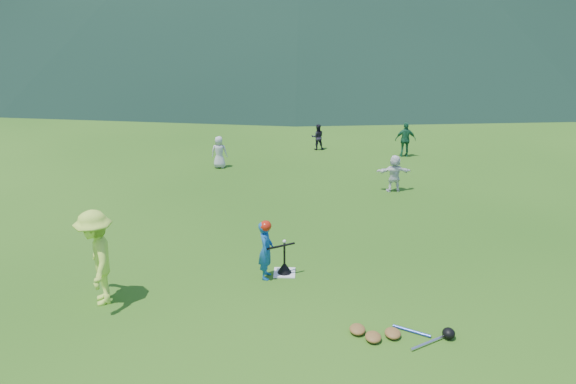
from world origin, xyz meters
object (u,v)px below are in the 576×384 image
Objects in this scene: batter_child at (266,250)px; fielder_c at (405,140)px; fielder_b at (318,137)px; fielder_d at (394,173)px; batting_tee at (284,268)px; home_plate at (284,273)px; fielder_a at (219,152)px; equipment_pile at (393,334)px; adult_coach at (97,258)px.

batter_child is 1.01× the size of fielder_c.
fielder_b is 0.86× the size of fielder_d.
home_plate is at bearing 0.00° from batting_tee.
equipment_pile is (4.36, -9.42, -0.47)m from fielder_a.
batter_child reaches higher than fielder_b.
batter_child is at bearing 108.06° from fielder_a.
fielder_c is 1.12× the size of fielder_d.
fielder_b is at bearing -69.14° from fielder_d.
batting_tee reaches higher than home_plate.
batter_child reaches higher than fielder_d.
home_plate is at bearing 89.02° from adult_coach.
fielder_b is (1.25, 9.66, -0.15)m from batter_child.
fielder_d is at bearing 113.89° from adult_coach.
adult_coach reaches higher than fielder_b.
fielder_a is at bearing 108.47° from batting_tee.
fielder_d is 7.43m from equipment_pile.
home_plate is at bearing -60.35° from batter_child.
batter_child is at bearing 75.34° from fielder_b.
batting_tee is (0.37, 0.18, -0.49)m from batter_child.
fielder_b reaches higher than equipment_pile.
home_plate is 0.24× the size of adult_coach.
equipment_pile is at bearing 87.95° from fielder_b.
batter_child is 0.64m from batting_tee.
adult_coach is at bearing 53.45° from fielder_c.
equipment_pile is (1.95, -2.22, -0.06)m from batting_tee.
batter_child is at bearing 52.01° from fielder_d.
fielder_a is 5.82m from fielder_d.
adult_coach reaches higher than home_plate.
batting_tee is at bearing 77.43° from fielder_b.
home_plate is 0.41× the size of fielder_d.
equipment_pile is at bearing 79.85° from fielder_c.
equipment_pile reaches higher than home_plate.
equipment_pile is (5.40, -1.00, -0.87)m from adult_coach.
fielder_d reaches higher than batting_tee.
batter_child reaches higher than equipment_pile.
home_plate is 0.12m from batting_tee.
adult_coach reaches higher than fielder_a.
fielder_a is (-2.41, 7.20, 0.52)m from home_plate.
fielder_c is at bearing -21.61° from batter_child.
fielder_b is (3.28, 2.29, -0.06)m from fielder_a.
adult_coach is 1.97× the size of fielder_b.
batter_child is at bearing -154.67° from batting_tee.
fielder_a is 4.00m from fielder_b.
adult_coach is (-3.45, -1.22, 0.92)m from home_plate.
batting_tee is at bearing 89.02° from adult_coach.
fielder_c is 9.55m from batting_tee.
adult_coach is 11.56m from fielder_b.
fielder_a is 0.97× the size of fielder_d.
fielder_a is at bearing -26.33° from fielder_d.
fielder_d is at bearing 161.60° from fielder_a.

